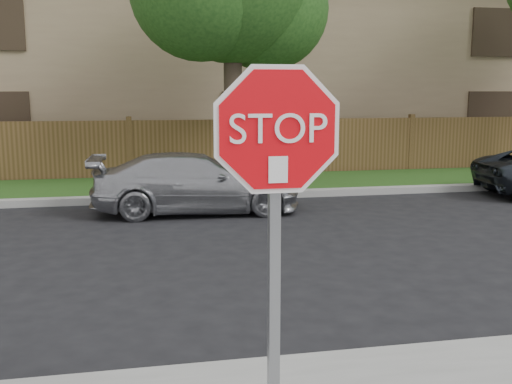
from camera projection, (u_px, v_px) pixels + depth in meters
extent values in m
plane|color=black|center=(124.00, 380.00, 4.94)|extent=(90.00, 90.00, 0.00)
cube|color=gray|center=(130.00, 199.00, 12.81)|extent=(70.00, 0.30, 0.15)
cube|color=#1E4714|center=(130.00, 188.00, 14.41)|extent=(70.00, 3.00, 0.12)
cube|color=#513A1C|center=(130.00, 151.00, 15.83)|extent=(70.00, 0.12, 1.60)
cube|color=#967E5D|center=(129.00, 72.00, 20.87)|extent=(34.00, 8.00, 6.00)
cylinder|color=#382B21|center=(233.00, 108.00, 14.48)|extent=(0.44, 0.44, 3.92)
sphere|color=#1A4114|center=(267.00, 9.00, 14.55)|extent=(3.00, 3.00, 3.00)
cube|color=gray|center=(274.00, 282.00, 3.53)|extent=(0.06, 0.06, 2.30)
cylinder|color=white|center=(277.00, 130.00, 3.32)|extent=(1.01, 0.02, 1.01)
cylinder|color=red|center=(278.00, 130.00, 3.31)|extent=(0.93, 0.02, 0.93)
cube|color=white|center=(278.00, 170.00, 3.33)|extent=(0.11, 0.00, 0.15)
imported|color=#9FA0A6|center=(196.00, 183.00, 11.70)|extent=(4.09, 1.78, 1.17)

